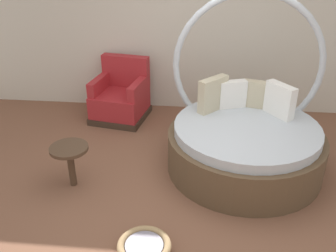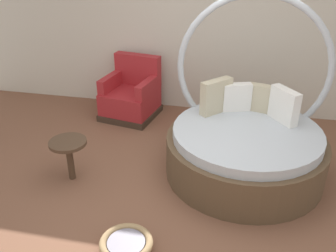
# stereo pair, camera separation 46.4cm
# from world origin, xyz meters

# --- Properties ---
(ground_plane) EXTENTS (8.00, 8.00, 0.02)m
(ground_plane) POSITION_xyz_m (0.00, 0.00, -0.01)
(ground_plane) COLOR brown
(back_wall) EXTENTS (8.00, 0.12, 3.18)m
(back_wall) POSITION_xyz_m (0.00, 2.47, 1.59)
(back_wall) COLOR beige
(back_wall) RESTS_ON ground_plane
(round_daybed) EXTENTS (1.91, 1.91, 2.11)m
(round_daybed) POSITION_xyz_m (0.67, 0.71, 0.41)
(round_daybed) COLOR brown
(round_daybed) RESTS_ON ground_plane
(red_armchair) EXTENTS (0.93, 0.93, 0.94)m
(red_armchair) POSITION_xyz_m (-1.16, 1.94, 0.33)
(red_armchair) COLOR #38281E
(red_armchair) RESTS_ON ground_plane
(pet_basket) EXTENTS (0.51, 0.51, 0.13)m
(pet_basket) POSITION_xyz_m (-0.36, -0.91, 0.07)
(pet_basket) COLOR #9E7F56
(pet_basket) RESTS_ON ground_plane
(side_table) EXTENTS (0.44, 0.44, 0.52)m
(side_table) POSITION_xyz_m (-1.36, 0.08, 0.43)
(side_table) COLOR #473323
(side_table) RESTS_ON ground_plane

